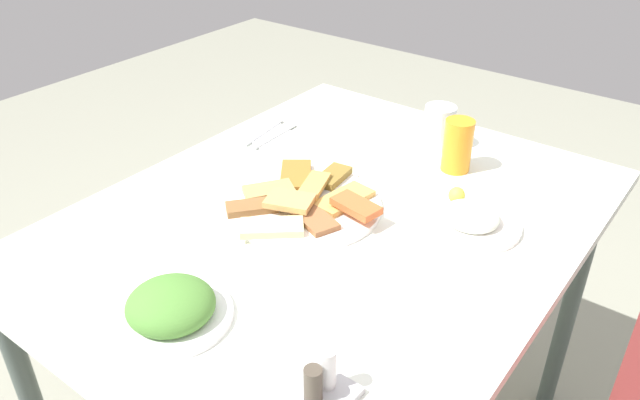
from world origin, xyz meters
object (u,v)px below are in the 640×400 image
(pide_platter, at_px, (303,202))
(salad_plate_rice, at_px, (171,308))
(dining_table, at_px, (331,247))
(fork, at_px, (264,132))
(salad_plate_greens, at_px, (470,218))
(paper_napkin, at_px, (269,135))
(spoon, at_px, (274,135))
(soda_can, at_px, (458,145))
(condiment_caddy, at_px, (320,386))
(drinking_glass, at_px, (439,127))

(pide_platter, xyz_separation_m, salad_plate_rice, (0.39, 0.04, 0.01))
(salad_plate_rice, bearing_deg, pide_platter, -174.03)
(dining_table, xyz_separation_m, salad_plate_rice, (0.40, -0.02, 0.10))
(pide_platter, relative_size, fork, 2.06)
(salad_plate_greens, height_order, salad_plate_rice, salad_plate_rice)
(paper_napkin, distance_m, spoon, 0.02)
(pide_platter, relative_size, soda_can, 2.81)
(fork, bearing_deg, salad_plate_greens, 76.00)
(soda_can, bearing_deg, paper_napkin, -74.73)
(dining_table, distance_m, condiment_caddy, 0.48)
(spoon, bearing_deg, paper_napkin, -92.41)
(paper_napkin, bearing_deg, fork, -90.00)
(paper_napkin, height_order, condiment_caddy, condiment_caddy)
(dining_table, height_order, paper_napkin, paper_napkin)
(dining_table, relative_size, salad_plate_greens, 5.75)
(paper_napkin, distance_m, condiment_caddy, 0.85)
(pide_platter, relative_size, paper_napkin, 2.88)
(fork, bearing_deg, dining_table, 53.03)
(dining_table, xyz_separation_m, salad_plate_greens, (-0.14, 0.24, 0.10))
(salad_plate_greens, relative_size, salad_plate_rice, 1.01)
(salad_plate_greens, height_order, condiment_caddy, condiment_caddy)
(salad_plate_greens, bearing_deg, condiment_caddy, 2.91)
(salad_plate_rice, bearing_deg, spoon, -153.18)
(soda_can, height_order, drinking_glass, soda_can)
(salad_plate_rice, bearing_deg, paper_napkin, -151.84)
(condiment_caddy, bearing_deg, paper_napkin, -133.93)
(drinking_glass, bearing_deg, pide_platter, -11.35)
(salad_plate_rice, distance_m, drinking_glass, 0.82)
(soda_can, xyz_separation_m, fork, (0.13, -0.48, -0.06))
(soda_can, xyz_separation_m, spoon, (0.13, -0.44, -0.06))
(salad_plate_rice, distance_m, fork, 0.70)
(salad_plate_rice, relative_size, condiment_caddy, 2.16)
(paper_napkin, height_order, spoon, spoon)
(dining_table, bearing_deg, salad_plate_greens, 120.11)
(salad_plate_greens, distance_m, paper_napkin, 0.59)
(paper_napkin, bearing_deg, salad_plate_greens, 83.52)
(salad_plate_rice, relative_size, spoon, 1.20)
(drinking_glass, relative_size, fork, 0.63)
(salad_plate_greens, height_order, drinking_glass, drinking_glass)
(drinking_glass, bearing_deg, condiment_caddy, 17.03)
(dining_table, xyz_separation_m, spoon, (-0.21, -0.33, 0.08))
(fork, relative_size, spoon, 1.00)
(fork, distance_m, condiment_caddy, 0.87)
(paper_napkin, bearing_deg, condiment_caddy, 46.07)
(pide_platter, bearing_deg, condiment_caddy, 41.28)
(dining_table, distance_m, fork, 0.43)
(drinking_glass, xyz_separation_m, spoon, (0.21, -0.35, -0.05))
(salad_plate_rice, bearing_deg, fork, -150.54)
(drinking_glass, height_order, spoon, drinking_glass)
(drinking_glass, distance_m, condiment_caddy, 0.84)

